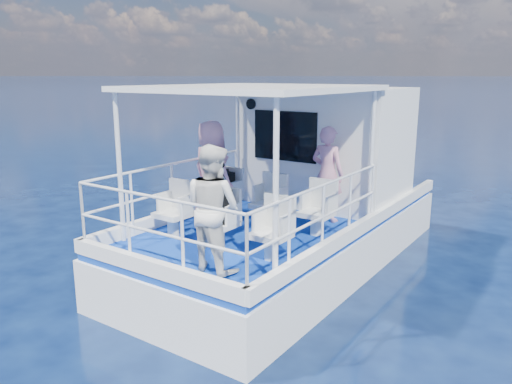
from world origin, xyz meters
TOP-DOWN VIEW (x-y plane):
  - ground at (0.00, 0.00)m, footprint 2000.00×2000.00m
  - hull at (0.00, 1.00)m, footprint 3.00×7.00m
  - deck at (0.00, 1.00)m, footprint 2.90×6.90m
  - cabin at (0.00, 2.30)m, footprint 2.85×2.00m
  - canopy at (0.00, -0.20)m, footprint 3.00×3.20m
  - canopy_posts at (0.00, -0.25)m, footprint 2.77×2.97m
  - railings at (0.00, -0.58)m, footprint 2.84×3.59m
  - seat_port_fwd at (-0.90, 0.20)m, footprint 0.48×0.46m
  - seat_center_fwd at (0.00, 0.20)m, footprint 0.48×0.46m
  - seat_stbd_fwd at (0.90, 0.20)m, footprint 0.48×0.46m
  - seat_port_aft at (-0.90, -1.10)m, footprint 0.48×0.46m
  - seat_center_aft at (0.00, -1.10)m, footprint 0.48×0.46m
  - seat_stbd_aft at (0.90, -1.10)m, footprint 0.48×0.46m
  - passenger_port_fwd at (-1.06, 0.04)m, footprint 0.70×0.55m
  - passenger_stbd_fwd at (0.67, 1.00)m, footprint 0.61×0.42m
  - passenger_stbd_aft at (0.48, -1.80)m, footprint 0.84×0.68m
  - backpack_port at (-0.89, 0.19)m, footprint 0.32×0.18m
  - backpack_center at (0.04, -1.11)m, footprint 0.32×0.18m
  - compact_camera at (-0.88, 0.20)m, footprint 0.10×0.06m
  - panda at (0.04, -1.13)m, footprint 0.26×0.21m

SIDE VIEW (x-z plane):
  - ground at x=0.00m, z-range 0.00..0.00m
  - hull at x=0.00m, z-range -0.80..0.80m
  - deck at x=0.00m, z-range 0.80..0.90m
  - seat_port_fwd at x=-0.90m, z-range 0.90..1.28m
  - seat_center_fwd at x=0.00m, z-range 0.90..1.28m
  - seat_stbd_fwd at x=0.90m, z-range 0.90..1.28m
  - seat_port_aft at x=-0.90m, z-range 0.90..1.28m
  - seat_center_aft at x=0.00m, z-range 0.90..1.28m
  - seat_stbd_aft at x=0.90m, z-range 0.90..1.28m
  - railings at x=0.00m, z-range 0.90..1.90m
  - backpack_port at x=-0.89m, z-range 1.28..1.70m
  - backpack_center at x=0.04m, z-range 1.28..1.76m
  - passenger_stbd_aft at x=0.48m, z-range 0.90..2.52m
  - passenger_stbd_fwd at x=0.67m, z-range 0.90..2.52m
  - compact_camera at x=-0.88m, z-range 1.70..1.76m
  - passenger_port_fwd at x=-1.06m, z-range 0.90..2.59m
  - panda at x=0.04m, z-range 1.76..2.15m
  - cabin at x=0.00m, z-range 0.90..3.10m
  - canopy_posts at x=0.00m, z-range 0.90..3.10m
  - canopy at x=0.00m, z-range 3.10..3.18m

